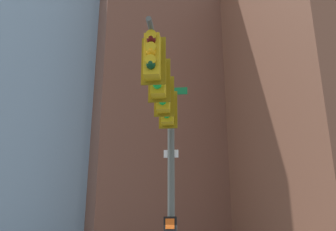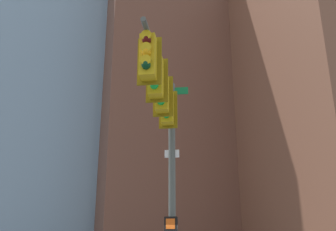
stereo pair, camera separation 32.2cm
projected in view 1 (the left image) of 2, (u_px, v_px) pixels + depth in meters
signal_pole_assembly at (165, 122)px, 10.64m from camera, size 2.54×4.77×6.96m
building_brick_nearside at (178, 94)px, 62.96m from camera, size 27.16×20.89×52.20m
building_brick_midblock at (322, 99)px, 47.05m from camera, size 16.49×19.32×38.72m
building_glass_tower at (69, 87)px, 70.51m from camera, size 31.66×29.25×60.49m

